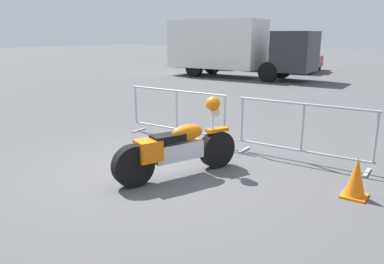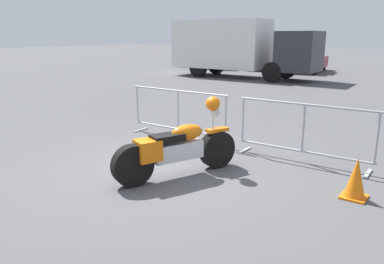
# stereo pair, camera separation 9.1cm
# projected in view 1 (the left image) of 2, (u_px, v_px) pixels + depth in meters

# --- Properties ---
(ground_plane) EXTENTS (120.00, 120.00, 0.00)m
(ground_plane) POSITION_uv_depth(u_px,v_px,m) (156.00, 169.00, 6.39)
(ground_plane) COLOR #4C4C4F
(motorcycle) EXTENTS (1.01, 2.10, 1.25)m
(motorcycle) POSITION_uv_depth(u_px,v_px,m) (178.00, 148.00, 5.96)
(motorcycle) COLOR black
(motorcycle) RESTS_ON ground
(crowd_barrier_near) EXTENTS (2.48, 0.46, 1.07)m
(crowd_barrier_near) POSITION_uv_depth(u_px,v_px,m) (177.00, 113.00, 8.17)
(crowd_barrier_near) COLOR #9EA0A5
(crowd_barrier_near) RESTS_ON ground
(crowd_barrier_far) EXTENTS (2.48, 0.46, 1.07)m
(crowd_barrier_far) POSITION_uv_depth(u_px,v_px,m) (302.00, 131.00, 6.64)
(crowd_barrier_far) COLOR #9EA0A5
(crowd_barrier_far) RESTS_ON ground
(box_truck) EXTENTS (7.75, 2.44, 2.98)m
(box_truck) POSITION_uv_depth(u_px,v_px,m) (232.00, 46.00, 19.70)
(box_truck) COLOR white
(box_truck) RESTS_ON ground
(parked_car_green) EXTENTS (2.08, 4.19, 1.37)m
(parked_car_green) POSITION_uv_depth(u_px,v_px,m) (194.00, 56.00, 27.60)
(parked_car_green) COLOR #236B38
(parked_car_green) RESTS_ON ground
(parked_car_blue) EXTENTS (2.27, 4.57, 1.49)m
(parked_car_blue) POSITION_uv_depth(u_px,v_px,m) (224.00, 56.00, 25.79)
(parked_car_blue) COLOR #284799
(parked_car_blue) RESTS_ON ground
(parked_car_silver) EXTENTS (2.32, 4.69, 1.53)m
(parked_car_silver) POSITION_uv_depth(u_px,v_px,m) (265.00, 57.00, 24.69)
(parked_car_silver) COLOR #B7BABF
(parked_car_silver) RESTS_ON ground
(parked_car_maroon) EXTENTS (2.07, 4.16, 1.36)m
(parked_car_maroon) POSITION_uv_depth(u_px,v_px,m) (304.00, 60.00, 22.85)
(parked_car_maroon) COLOR maroon
(parked_car_maroon) RESTS_ON ground
(pedestrian) EXTENTS (0.35, 0.35, 1.69)m
(pedestrian) POSITION_uv_depth(u_px,v_px,m) (215.00, 58.00, 21.00)
(pedestrian) COLOR #262838
(pedestrian) RESTS_ON ground
(traffic_cone) EXTENTS (0.34, 0.34, 0.59)m
(traffic_cone) POSITION_uv_depth(u_px,v_px,m) (356.00, 178.00, 5.23)
(traffic_cone) COLOR orange
(traffic_cone) RESTS_ON ground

